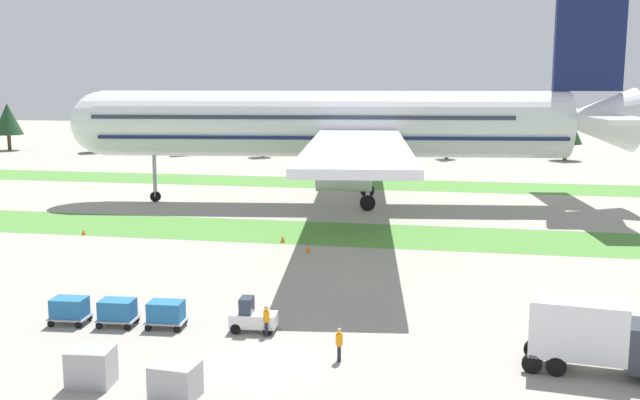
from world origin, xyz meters
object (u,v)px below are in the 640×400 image
Objects in this scene: airliner at (345,124)px; cargo_dolly_third at (70,309)px; taxiway_marker_2 at (84,232)px; cargo_dolly_second at (117,310)px; taxiway_marker_1 at (308,248)px; uld_container_0 at (91,367)px; cargo_dolly_lead at (166,312)px; catering_truck at (597,334)px; baggage_tug at (252,317)px; ground_crew_marshaller at (266,320)px; ground_crew_loader at (339,343)px; uld_container_1 at (175,381)px; taxiway_marker_0 at (283,239)px.

cargo_dolly_third is (-9.29, -44.44, -8.22)m from airliner.
cargo_dolly_second is at bearing -57.52° from taxiway_marker_2.
airliner is 112.06× the size of taxiway_marker_1.
uld_container_0 reaches higher than cargo_dolly_second.
cargo_dolly_lead is 1.00× the size of cargo_dolly_third.
cargo_dolly_lead is at bearing -88.27° from catering_truck.
baggage_tug reaches higher than ground_crew_marshaller.
airliner reaches higher than catering_truck.
baggage_tug is 7.93m from cargo_dolly_second.
cargo_dolly_second is 1.15× the size of uld_container_0.
ground_crew_loader is at bearing 24.96° from uld_container_0.
taxiway_marker_2 is (-17.42, 22.62, -0.67)m from cargo_dolly_lead.
cargo_dolly_third is 16.55m from ground_crew_loader.
cargo_dolly_second is 1.15× the size of uld_container_1.
taxiway_marker_1 is at bearing 3.58° from ground_crew_loader.
ground_crew_marshaller reaches higher than uld_container_1.
airliner is 29.20× the size of baggage_tug.
baggage_tug is 19.27m from taxiway_marker_1.
taxiway_marker_2 is (-22.43, 22.28, -0.57)m from baggage_tug.
ground_crew_marshaller is at bearing 83.78° from cargo_dolly_lead.
uld_container_0 is 2.86× the size of taxiway_marker_1.
uld_container_0 is at bearing 103.00° from ground_crew_loader.
ground_crew_loader is at bearing -70.43° from taxiway_marker_0.
ground_crew_marshaller is at bearing 175.93° from airliner.
catering_truck is 11.61× the size of taxiway_marker_0.
uld_container_1 is at bearing -55.59° from taxiway_marker_2.
ground_crew_loader is 2.49× the size of taxiway_marker_1.
catering_truck is at bearing 77.89° from baggage_tug.
airliner is at bearing -149.80° from catering_truck.
uld_container_0 is (-23.32, -5.89, -1.07)m from catering_truck.
baggage_tug is 1.15m from ground_crew_marshaller.
ground_crew_marshaller reaches higher than taxiway_marker_0.
airliner is at bearing 85.83° from uld_container_0.
cargo_dolly_second reaches higher than taxiway_marker_1.
uld_container_0 is at bearing -60.92° from taxiway_marker_2.
taxiway_marker_1 is (0.74, -24.46, -8.79)m from airliner.
cargo_dolly_lead is 1.00× the size of cargo_dolly_second.
cargo_dolly_second is (-6.39, -44.24, -8.22)m from airliner.
ground_crew_marshaller is at bearing 55.34° from baggage_tug.
airliner is 53.45m from uld_container_1.
cargo_dolly_lead is (-5.01, -0.34, 0.10)m from baggage_tug.
catering_truck reaches higher than cargo_dolly_third.
uld_container_1 is 3.23× the size of taxiway_marker_0.
uld_container_0 is (-5.32, -8.50, 0.07)m from baggage_tug.
cargo_dolly_second is (-2.89, -0.20, 0.00)m from cargo_dolly_lead.
cargo_dolly_lead is 9.64m from uld_container_1.
airliner is 126.40× the size of taxiway_marker_0.
ground_crew_loader is at bearing -129.76° from ground_crew_marshaller.
cargo_dolly_third is 9.50m from uld_container_0.
cargo_dolly_second is 8.89m from ground_crew_marshaller.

